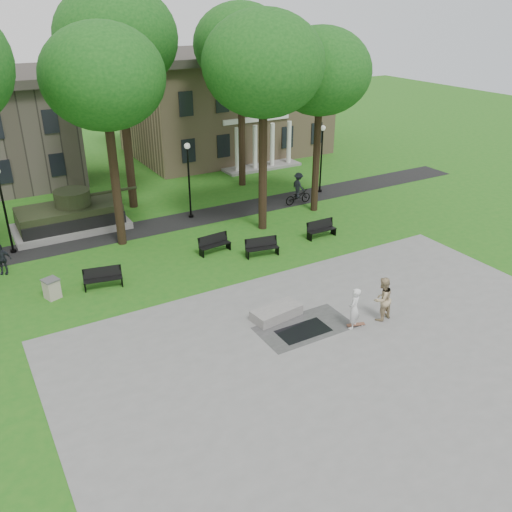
{
  "coord_description": "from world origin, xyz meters",
  "views": [
    {
      "loc": [
        -11.92,
        -17.41,
        12.44
      ],
      "look_at": [
        -0.28,
        2.73,
        1.4
      ],
      "focal_mm": 38.0,
      "sensor_mm": 36.0,
      "label": 1
    }
  ],
  "objects_px": {
    "concrete_block": "(276,313)",
    "cyclist": "(298,191)",
    "friend_watching": "(382,299)",
    "park_bench_0": "(102,277)",
    "skateboarder": "(354,309)",
    "trash_bin": "(52,288)"
  },
  "relations": [
    {
      "from": "concrete_block",
      "to": "cyclist",
      "type": "relative_size",
      "value": 1.02
    },
    {
      "from": "cyclist",
      "to": "concrete_block",
      "type": "bearing_deg",
      "value": 141.46
    },
    {
      "from": "friend_watching",
      "to": "park_bench_0",
      "type": "bearing_deg",
      "value": -49.75
    },
    {
      "from": "concrete_block",
      "to": "friend_watching",
      "type": "height_order",
      "value": "friend_watching"
    },
    {
      "from": "friend_watching",
      "to": "park_bench_0",
      "type": "xyz_separation_m",
      "value": [
        -9.5,
        8.81,
        -0.48
      ]
    },
    {
      "from": "friend_watching",
      "to": "skateboarder",
      "type": "bearing_deg",
      "value": -9.15
    },
    {
      "from": "skateboarder",
      "to": "cyclist",
      "type": "height_order",
      "value": "cyclist"
    },
    {
      "from": "friend_watching",
      "to": "trash_bin",
      "type": "distance_m",
      "value": 14.82
    },
    {
      "from": "park_bench_0",
      "to": "friend_watching",
      "type": "bearing_deg",
      "value": -31.22
    },
    {
      "from": "cyclist",
      "to": "trash_bin",
      "type": "bearing_deg",
      "value": 105.35
    },
    {
      "from": "concrete_block",
      "to": "trash_bin",
      "type": "relative_size",
      "value": 2.29
    },
    {
      "from": "concrete_block",
      "to": "park_bench_0",
      "type": "relative_size",
      "value": 1.19
    },
    {
      "from": "park_bench_0",
      "to": "trash_bin",
      "type": "relative_size",
      "value": 1.93
    },
    {
      "from": "skateboarder",
      "to": "cyclist",
      "type": "distance_m",
      "value": 15.31
    },
    {
      "from": "friend_watching",
      "to": "trash_bin",
      "type": "xyz_separation_m",
      "value": [
        -11.8,
        8.96,
        -0.52
      ]
    },
    {
      "from": "concrete_block",
      "to": "friend_watching",
      "type": "bearing_deg",
      "value": -31.8
    },
    {
      "from": "skateboarder",
      "to": "friend_watching",
      "type": "xyz_separation_m",
      "value": [
        1.46,
        -0.06,
        0.07
      ]
    },
    {
      "from": "cyclist",
      "to": "trash_bin",
      "type": "xyz_separation_m",
      "value": [
        -16.91,
        -4.93,
        -0.39
      ]
    },
    {
      "from": "park_bench_0",
      "to": "trash_bin",
      "type": "xyz_separation_m",
      "value": [
        -2.3,
        0.15,
        -0.04
      ]
    },
    {
      "from": "skateboarder",
      "to": "cyclist",
      "type": "relative_size",
      "value": 0.85
    },
    {
      "from": "concrete_block",
      "to": "skateboarder",
      "type": "bearing_deg",
      "value": -44.59
    },
    {
      "from": "skateboarder",
      "to": "park_bench_0",
      "type": "height_order",
      "value": "skateboarder"
    }
  ]
}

